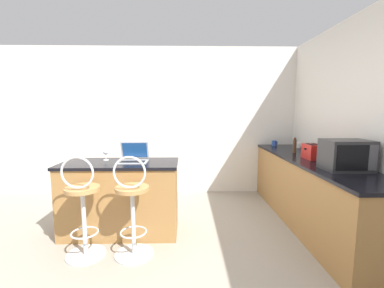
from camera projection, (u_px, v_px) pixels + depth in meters
name	position (u px, v px, depth m)	size (l,w,h in m)	color
ground_plane	(146.00, 264.00, 2.51)	(20.00, 20.00, 0.00)	gray
wall_back	(164.00, 122.00, 4.60)	(12.00, 0.06, 2.60)	silver
breakfast_bar	(121.00, 198.00, 3.13)	(1.39, 0.62, 0.88)	#9E703D
counter_right	(310.00, 192.00, 3.37)	(0.65, 2.78, 0.88)	#9E703D
bar_stool_near	(83.00, 209.00, 2.59)	(0.40, 0.40, 1.07)	silver
bar_stool_far	(132.00, 209.00, 2.60)	(0.40, 0.40, 1.07)	silver
laptop	(134.00, 157.00, 3.13)	(0.34, 0.28, 0.24)	#B7BABF
microwave	(346.00, 155.00, 2.66)	(0.45, 0.34, 0.32)	#2D2D30
toaster	(313.00, 152.00, 3.27)	(0.20, 0.27, 0.19)	red
wine_glass_short	(106.00, 152.00, 3.19)	(0.07, 0.07, 0.14)	silver
pepper_mill	(295.00, 146.00, 3.74)	(0.05, 0.05, 0.23)	#4C2D19
mug_white	(298.00, 145.00, 4.24)	(0.11, 0.09, 0.09)	white
mug_blue	(274.00, 143.00, 4.50)	(0.09, 0.08, 0.09)	#2D51AD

